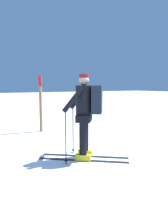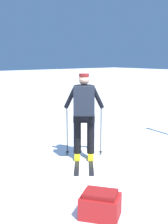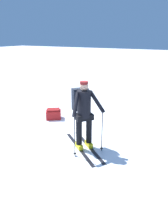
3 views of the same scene
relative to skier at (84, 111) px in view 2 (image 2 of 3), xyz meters
name	(u,v)px [view 2 (image 2 of 3)]	position (x,y,z in m)	size (l,w,h in m)	color
ground_plane	(104,171)	(-0.12, -0.71, -1.01)	(80.00, 80.00, 0.00)	white
skier	(84,111)	(0.00, 0.00, 0.00)	(1.44, 1.65, 1.73)	black
dropped_backpack	(100,205)	(-1.27, -1.88, -0.84)	(0.60, 0.63, 0.35)	maroon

